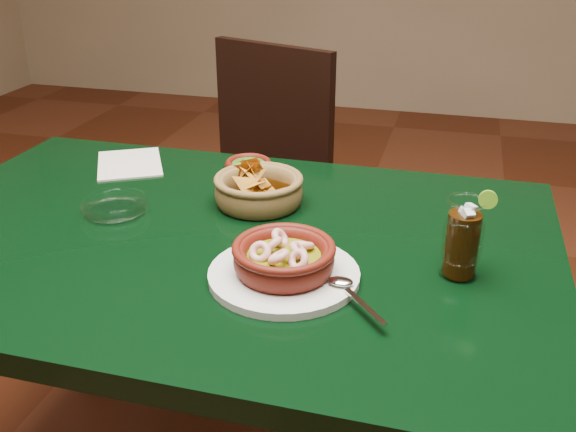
% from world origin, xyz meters
% --- Properties ---
extents(dining_table, '(1.20, 0.80, 0.75)m').
position_xyz_m(dining_table, '(0.00, 0.00, 0.65)').
color(dining_table, black).
rests_on(dining_table, ground).
extents(dining_chair, '(0.55, 0.55, 0.93)m').
position_xyz_m(dining_chair, '(-0.18, 0.71, 0.51)').
color(dining_chair, black).
rests_on(dining_chair, ground).
extents(shrimp_plate, '(0.30, 0.24, 0.07)m').
position_xyz_m(shrimp_plate, '(0.16, -0.12, 0.78)').
color(shrimp_plate, silver).
rests_on(shrimp_plate, dining_table).
extents(chip_basket, '(0.21, 0.21, 0.11)m').
position_xyz_m(chip_basket, '(0.04, 0.14, 0.78)').
color(chip_basket, olive).
rests_on(chip_basket, dining_table).
extents(guacamole_ramekin, '(0.12, 0.12, 0.04)m').
position_xyz_m(guacamole_ramekin, '(-0.03, 0.28, 0.77)').
color(guacamole_ramekin, '#4C1109').
rests_on(guacamole_ramekin, dining_table).
extents(cola_drink, '(0.13, 0.13, 0.15)m').
position_xyz_m(cola_drink, '(0.42, -0.04, 0.81)').
color(cola_drink, white).
rests_on(cola_drink, dining_table).
extents(glass_ashtray, '(0.14, 0.14, 0.03)m').
position_xyz_m(glass_ashtray, '(-0.22, 0.03, 0.77)').
color(glass_ashtray, white).
rests_on(glass_ashtray, dining_table).
extents(paper_menu, '(0.21, 0.23, 0.00)m').
position_xyz_m(paper_menu, '(-0.31, 0.27, 0.75)').
color(paper_menu, beige).
rests_on(paper_menu, dining_table).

